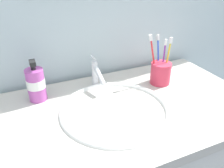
{
  "coord_description": "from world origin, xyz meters",
  "views": [
    {
      "loc": [
        -0.31,
        -0.61,
        1.33
      ],
      "look_at": [
        -0.04,
        0.02,
        0.96
      ],
      "focal_mm": 36.84,
      "sensor_mm": 36.0,
      "label": 1
    }
  ],
  "objects_px": {
    "toothbrush_blue": "(158,55)",
    "soap_dispenser": "(36,84)",
    "faucet": "(96,73)",
    "toothbrush_red": "(153,56)",
    "toothbrush_purple": "(164,58)",
    "toothbrush_cup": "(161,73)",
    "toothbrush_yellow": "(168,57)"
  },
  "relations": [
    {
      "from": "toothbrush_yellow",
      "to": "soap_dispenser",
      "type": "height_order",
      "value": "toothbrush_yellow"
    },
    {
      "from": "faucet",
      "to": "soap_dispenser",
      "type": "height_order",
      "value": "soap_dispenser"
    },
    {
      "from": "faucet",
      "to": "toothbrush_yellow",
      "type": "relative_size",
      "value": 0.72
    },
    {
      "from": "faucet",
      "to": "toothbrush_blue",
      "type": "xyz_separation_m",
      "value": [
        0.26,
        -0.05,
        0.05
      ]
    },
    {
      "from": "faucet",
      "to": "soap_dispenser",
      "type": "xyz_separation_m",
      "value": [
        -0.24,
        -0.01,
        0.0
      ]
    },
    {
      "from": "toothbrush_yellow",
      "to": "soap_dispenser",
      "type": "xyz_separation_m",
      "value": [
        -0.52,
        0.08,
        -0.05
      ]
    },
    {
      "from": "toothbrush_purple",
      "to": "soap_dispenser",
      "type": "xyz_separation_m",
      "value": [
        -0.51,
        0.06,
        -0.04
      ]
    },
    {
      "from": "toothbrush_cup",
      "to": "faucet",
      "type": "bearing_deg",
      "value": 162.62
    },
    {
      "from": "toothbrush_purple",
      "to": "toothbrush_blue",
      "type": "xyz_separation_m",
      "value": [
        -0.01,
        0.02,
        0.01
      ]
    },
    {
      "from": "toothbrush_red",
      "to": "toothbrush_purple",
      "type": "xyz_separation_m",
      "value": [
        0.05,
        -0.0,
        -0.01
      ]
    },
    {
      "from": "toothbrush_red",
      "to": "toothbrush_purple",
      "type": "bearing_deg",
      "value": -3.66
    },
    {
      "from": "faucet",
      "to": "soap_dispenser",
      "type": "distance_m",
      "value": 0.24
    },
    {
      "from": "toothbrush_cup",
      "to": "soap_dispenser",
      "type": "height_order",
      "value": "soap_dispenser"
    },
    {
      "from": "toothbrush_blue",
      "to": "soap_dispenser",
      "type": "distance_m",
      "value": 0.5
    },
    {
      "from": "toothbrush_red",
      "to": "faucet",
      "type": "bearing_deg",
      "value": 164.23
    },
    {
      "from": "faucet",
      "to": "soap_dispenser",
      "type": "bearing_deg",
      "value": -178.71
    },
    {
      "from": "faucet",
      "to": "toothbrush_blue",
      "type": "bearing_deg",
      "value": -9.99
    },
    {
      "from": "toothbrush_red",
      "to": "toothbrush_yellow",
      "type": "distance_m",
      "value": 0.06
    },
    {
      "from": "toothbrush_blue",
      "to": "soap_dispenser",
      "type": "relative_size",
      "value": 1.2
    },
    {
      "from": "faucet",
      "to": "toothbrush_yellow",
      "type": "distance_m",
      "value": 0.3
    },
    {
      "from": "toothbrush_cup",
      "to": "toothbrush_blue",
      "type": "height_order",
      "value": "toothbrush_blue"
    },
    {
      "from": "faucet",
      "to": "toothbrush_blue",
      "type": "distance_m",
      "value": 0.27
    },
    {
      "from": "toothbrush_cup",
      "to": "toothbrush_red",
      "type": "distance_m",
      "value": 0.08
    },
    {
      "from": "soap_dispenser",
      "to": "toothbrush_red",
      "type": "bearing_deg",
      "value": -7.19
    },
    {
      "from": "toothbrush_purple",
      "to": "toothbrush_yellow",
      "type": "relative_size",
      "value": 0.94
    },
    {
      "from": "toothbrush_red",
      "to": "soap_dispenser",
      "type": "xyz_separation_m",
      "value": [
        -0.46,
        0.06,
        -0.06
      ]
    },
    {
      "from": "toothbrush_red",
      "to": "toothbrush_yellow",
      "type": "bearing_deg",
      "value": -16.4
    },
    {
      "from": "toothbrush_blue",
      "to": "toothbrush_red",
      "type": "bearing_deg",
      "value": -154.83
    },
    {
      "from": "faucet",
      "to": "toothbrush_yellow",
      "type": "height_order",
      "value": "toothbrush_yellow"
    },
    {
      "from": "toothbrush_blue",
      "to": "soap_dispenser",
      "type": "xyz_separation_m",
      "value": [
        -0.5,
        0.04,
        -0.05
      ]
    },
    {
      "from": "toothbrush_yellow",
      "to": "toothbrush_cup",
      "type": "bearing_deg",
      "value": 179.16
    },
    {
      "from": "toothbrush_purple",
      "to": "toothbrush_blue",
      "type": "distance_m",
      "value": 0.03
    }
  ]
}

